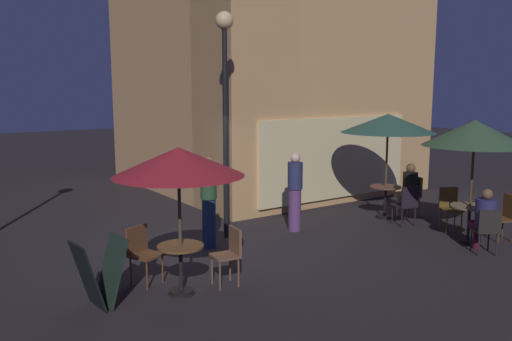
{
  "coord_description": "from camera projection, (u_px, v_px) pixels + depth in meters",
  "views": [
    {
      "loc": [
        -4.67,
        -8.81,
        3.06
      ],
      "look_at": [
        1.29,
        -0.2,
        1.4
      ],
      "focal_mm": 36.87,
      "sensor_mm": 36.0,
      "label": 1
    }
  ],
  "objects": [
    {
      "name": "cafe_chair_5",
      "position": [
        506.0,
        214.0,
        10.56
      ],
      "size": [
        0.52,
        0.52,
        0.94
      ],
      "rotation": [
        0.0,
        0.0,
        2.73
      ],
      "color": "brown",
      "rests_on": "ground"
    },
    {
      "name": "cafe_table_2",
      "position": [
        469.0,
        215.0,
        10.4
      ],
      "size": [
        0.75,
        0.75,
        0.75
      ],
      "color": "black",
      "rests_on": "ground"
    },
    {
      "name": "ground_plane",
      "position": [
        196.0,
        246.0,
        10.26
      ],
      "size": [
        60.0,
        60.0,
        0.0
      ],
      "primitive_type": "plane",
      "color": "#262224"
    },
    {
      "name": "cafe_chair_3",
      "position": [
        413.0,
        192.0,
        12.76
      ],
      "size": [
        0.47,
        0.47,
        0.92
      ],
      "rotation": [
        0.0,
        0.0,
        2.99
      ],
      "color": "brown",
      "rests_on": "ground"
    },
    {
      "name": "patron_standing_2",
      "position": [
        295.0,
        192.0,
        11.22
      ],
      "size": [
        0.32,
        0.32,
        1.69
      ],
      "rotation": [
        0.0,
        0.0,
        5.26
      ],
      "color": "#5D396B",
      "rests_on": "ground"
    },
    {
      "name": "cafe_chair_1",
      "position": [
        230.0,
        250.0,
        8.16
      ],
      "size": [
        0.44,
        0.44,
        0.91
      ],
      "rotation": [
        0.0,
        0.0,
        3.02
      ],
      "color": "brown",
      "rests_on": "ground"
    },
    {
      "name": "cafe_chair_2",
      "position": [
        407.0,
        202.0,
        11.65
      ],
      "size": [
        0.52,
        0.52,
        0.91
      ],
      "rotation": [
        0.0,
        0.0,
        1.35
      ],
      "color": "black",
      "rests_on": "ground"
    },
    {
      "name": "cafe_chair_4",
      "position": [
        487.0,
        227.0,
        9.63
      ],
      "size": [
        0.57,
        0.57,
        0.87
      ],
      "rotation": [
        0.0,
        0.0,
        0.98
      ],
      "color": "black",
      "rests_on": "ground"
    },
    {
      "name": "patron_seated_1",
      "position": [
        484.0,
        216.0,
        9.74
      ],
      "size": [
        0.52,
        0.56,
        1.23
      ],
      "rotation": [
        0.0,
        0.0,
        0.98
      ],
      "color": "#451024",
      "rests_on": "ground"
    },
    {
      "name": "patio_umbrella_0",
      "position": [
        178.0,
        162.0,
        7.57
      ],
      "size": [
        1.92,
        1.92,
        2.21
      ],
      "color": "black",
      "rests_on": "ground"
    },
    {
      "name": "cafe_chair_0",
      "position": [
        142.0,
        249.0,
        8.22
      ],
      "size": [
        0.56,
        0.56,
        0.91
      ],
      "rotation": [
        0.0,
        0.0,
        -1.18
      ],
      "color": "brown",
      "rests_on": "ground"
    },
    {
      "name": "patron_seated_0",
      "position": [
        408.0,
        186.0,
        12.67
      ],
      "size": [
        0.54,
        0.4,
        1.25
      ],
      "rotation": [
        0.0,
        0.0,
        2.99
      ],
      "color": "gray",
      "rests_on": "ground"
    },
    {
      "name": "cafe_building",
      "position": [
        252.0,
        23.0,
        14.51
      ],
      "size": [
        7.05,
        7.74,
        9.67
      ],
      "color": "tan",
      "rests_on": "ground"
    },
    {
      "name": "patron_standing_3",
      "position": [
        209.0,
        202.0,
        10.01
      ],
      "size": [
        0.31,
        0.31,
        1.76
      ],
      "rotation": [
        0.0,
        0.0,
        2.5
      ],
      "color": "navy",
      "rests_on": "ground"
    },
    {
      "name": "cafe_table_1",
      "position": [
        385.0,
        195.0,
        12.39
      ],
      "size": [
        0.72,
        0.72,
        0.76
      ],
      "color": "black",
      "rests_on": "ground"
    },
    {
      "name": "cafe_chair_6",
      "position": [
        450.0,
        205.0,
        11.27
      ],
      "size": [
        0.55,
        0.55,
        0.94
      ],
      "rotation": [
        0.0,
        0.0,
        -2.1
      ],
      "color": "brown",
      "rests_on": "ground"
    },
    {
      "name": "patio_umbrella_2",
      "position": [
        475.0,
        134.0,
        10.15
      ],
      "size": [
        1.98,
        1.98,
        2.45
      ],
      "color": "black",
      "rests_on": "ground"
    },
    {
      "name": "cafe_table_0",
      "position": [
        181.0,
        260.0,
        7.8
      ],
      "size": [
        0.69,
        0.69,
        0.75
      ],
      "color": "black",
      "rests_on": "ground"
    },
    {
      "name": "menu_sandwich_board",
      "position": [
        100.0,
        273.0,
        7.34
      ],
      "size": [
        0.71,
        0.61,
        0.97
      ],
      "rotation": [
        0.0,
        0.0,
        0.1
      ],
      "color": "black",
      "rests_on": "ground"
    },
    {
      "name": "patio_umbrella_1",
      "position": [
        388.0,
        124.0,
        12.12
      ],
      "size": [
        2.17,
        2.17,
        2.46
      ],
      "color": "black",
      "rests_on": "ground"
    },
    {
      "name": "street_lamp_near_corner",
      "position": [
        225.0,
        77.0,
        10.36
      ],
      "size": [
        0.36,
        0.36,
        4.52
      ],
      "color": "black",
      "rests_on": "ground"
    }
  ]
}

